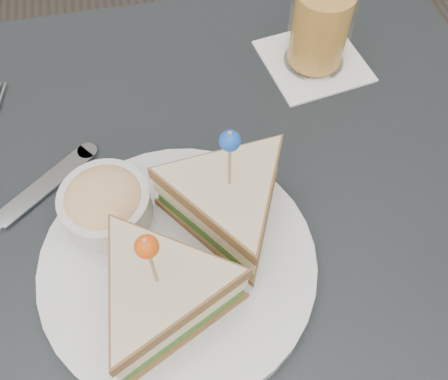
% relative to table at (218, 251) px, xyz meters
% --- Properties ---
extents(ground_plane, '(3.50, 3.50, 0.00)m').
position_rel_table_xyz_m(ground_plane, '(0.00, 0.00, -0.67)').
color(ground_plane, '#3F3833').
extents(table, '(0.80, 0.80, 0.75)m').
position_rel_table_xyz_m(table, '(0.00, 0.00, 0.00)').
color(table, black).
rests_on(table, ground).
extents(plate_meal, '(0.33, 0.31, 0.17)m').
position_rel_table_xyz_m(plate_meal, '(-0.04, -0.04, 0.12)').
color(plate_meal, silver).
rests_on(plate_meal, table).
extents(cutlery_knife, '(0.20, 0.17, 0.01)m').
position_rel_table_xyz_m(cutlery_knife, '(-0.23, 0.05, 0.08)').
color(cutlery_knife, white).
rests_on(cutlery_knife, table).
extents(drink_set, '(0.15, 0.15, 0.17)m').
position_rel_table_xyz_m(drink_set, '(0.18, 0.22, 0.15)').
color(drink_set, white).
rests_on(drink_set, table).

